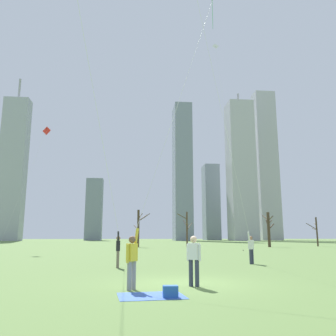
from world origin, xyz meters
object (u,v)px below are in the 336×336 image
object	(u,v)px
bystander_strolling_midfield	(194,258)
bare_tree_leftmost	(316,231)
kite_flyer_foreground_left_teal	(111,209)
distant_kite_drifting_right_white	(219,74)
kite_flyer_far_back_pink	(241,202)
bare_tree_left_of_center	(187,228)
picnic_spot	(162,293)
bare_tree_center	(269,228)
kite_flyer_midfield_left_green	(161,166)
bare_tree_far_right_edge	(139,227)
distant_kite_low_near_trees_red	(43,140)

from	to	relation	value
bystander_strolling_midfield	bare_tree_leftmost	xyz separation A→B (m)	(27.63, 44.16, 1.54)
kite_flyer_foreground_left_teal	distant_kite_drifting_right_white	bearing A→B (deg)	63.39
kite_flyer_far_back_pink	bare_tree_left_of_center	distance (m)	35.22
kite_flyer_far_back_pink	bystander_strolling_midfield	distance (m)	9.49
picnic_spot	bare_tree_center	bearing A→B (deg)	65.46
bystander_strolling_midfield	kite_flyer_midfield_left_green	bearing A→B (deg)	142.00
bystander_strolling_midfield	distant_kite_drifting_right_white	distance (m)	35.66
bare_tree_center	kite_flyer_midfield_left_green	bearing A→B (deg)	-115.81
bare_tree_far_right_edge	bare_tree_center	bearing A→B (deg)	-2.32
bystander_strolling_midfield	bare_tree_center	xyz separation A→B (m)	(18.47, 41.18, 1.90)
distant_kite_low_near_trees_red	bare_tree_center	world-z (taller)	distant_kite_low_near_trees_red
bare_tree_leftmost	kite_flyer_foreground_left_teal	bearing A→B (deg)	-128.54
picnic_spot	kite_flyer_midfield_left_green	bearing A→B (deg)	86.81
distant_kite_drifting_right_white	kite_flyer_far_back_pink	bearing A→B (deg)	-101.32
kite_flyer_foreground_left_teal	bare_tree_far_right_edge	bearing A→B (deg)	87.18
bare_tree_far_right_edge	kite_flyer_foreground_left_teal	bearing A→B (deg)	-92.82
kite_flyer_foreground_left_teal	kite_flyer_midfield_left_green	bearing A→B (deg)	-66.56
distant_kite_low_near_trees_red	bare_tree_far_right_edge	bearing A→B (deg)	45.58
bare_tree_leftmost	kite_flyer_far_back_pink	bearing A→B (deg)	-123.05
distant_kite_low_near_trees_red	bare_tree_leftmost	distance (m)	44.25
picnic_spot	bare_tree_center	xyz separation A→B (m)	(19.67, 43.09, 2.72)
bare_tree_center	bare_tree_far_right_edge	bearing A→B (deg)	177.68
kite_flyer_foreground_left_teal	bystander_strolling_midfield	size ratio (longest dim) A/B	8.29
kite_flyer_far_back_pink	distant_kite_low_near_trees_red	world-z (taller)	kite_flyer_far_back_pink
kite_flyer_far_back_pink	bare_tree_leftmost	world-z (taller)	kite_flyer_far_back_pink
kite_flyer_foreground_left_teal	distant_kite_low_near_trees_red	xyz separation A→B (m)	(-9.90, 24.48, 9.91)
distant_kite_drifting_right_white	bare_tree_left_of_center	distance (m)	23.97
distant_kite_drifting_right_white	bystander_strolling_midfield	bearing A→B (deg)	-106.22
bare_tree_center	bare_tree_far_right_edge	size ratio (longest dim) A/B	0.95
distant_kite_low_near_trees_red	picnic_spot	world-z (taller)	distant_kite_low_near_trees_red
kite_flyer_far_back_pink	picnic_spot	world-z (taller)	kite_flyer_far_back_pink
bystander_strolling_midfield	picnic_spot	xyz separation A→B (m)	(-1.20, -1.91, -0.81)
bystander_strolling_midfield	picnic_spot	world-z (taller)	bystander_strolling_midfield
bare_tree_left_of_center	bare_tree_leftmost	bearing A→B (deg)	2.40
distant_kite_drifting_right_white	bare_tree_leftmost	xyz separation A→B (m)	(19.46, 16.10, -18.89)
bystander_strolling_midfield	distant_kite_drifting_right_white	world-z (taller)	distant_kite_drifting_right_white
distant_kite_drifting_right_white	bare_tree_leftmost	distance (m)	31.54
distant_kite_low_near_trees_red	bare_tree_center	xyz separation A→B (m)	(31.48, 11.13, -10.01)
kite_flyer_midfield_left_green	distant_kite_low_near_trees_red	bearing A→B (deg)	112.25
distant_kite_drifting_right_white	picnic_spot	xyz separation A→B (m)	(-9.36, -29.97, -21.24)
bare_tree_center	bare_tree_leftmost	size ratio (longest dim) A/B	1.12
picnic_spot	bare_tree_left_of_center	world-z (taller)	bare_tree_left_of_center
bare_tree_leftmost	bare_tree_far_right_edge	world-z (taller)	bare_tree_far_right_edge
kite_flyer_foreground_left_teal	kite_flyer_far_back_pink	world-z (taller)	kite_flyer_far_back_pink
distant_kite_drifting_right_white	bare_tree_far_right_edge	bearing A→B (deg)	124.23
kite_flyer_foreground_left_teal	bystander_strolling_midfield	bearing A→B (deg)	-60.85
distant_kite_low_near_trees_red	bare_tree_far_right_edge	distance (m)	19.40
bare_tree_leftmost	bare_tree_left_of_center	bearing A→B (deg)	-177.60
bystander_strolling_midfield	distant_kite_drifting_right_white	size ratio (longest dim) A/B	0.06
kite_flyer_foreground_left_teal	kite_flyer_midfield_left_green	size ratio (longest dim) A/B	0.83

